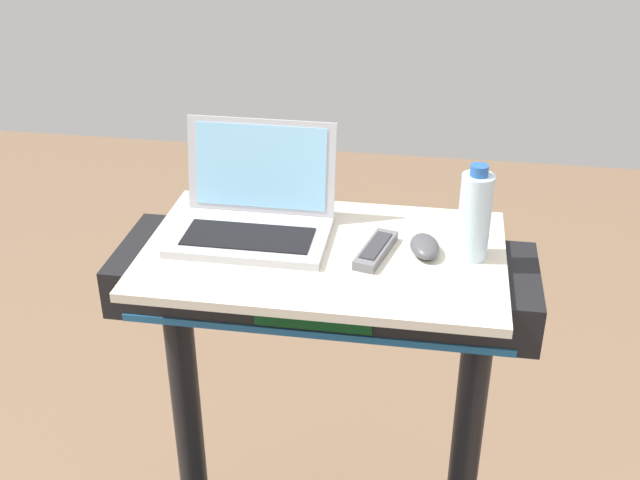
{
  "coord_description": "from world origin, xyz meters",
  "views": [
    {
      "loc": [
        0.22,
        -0.75,
        1.96
      ],
      "look_at": [
        0.0,
        0.65,
        1.19
      ],
      "focal_mm": 44.82,
      "sensor_mm": 36.0,
      "label": 1
    }
  ],
  "objects_px": {
    "computer_mouse": "(425,246)",
    "water_bottle": "(475,215)",
    "laptop": "(254,213)",
    "tv_remote": "(376,250)"
  },
  "relations": [
    {
      "from": "laptop",
      "to": "tv_remote",
      "type": "xyz_separation_m",
      "value": [
        0.27,
        -0.06,
        -0.04
      ]
    },
    {
      "from": "computer_mouse",
      "to": "water_bottle",
      "type": "relative_size",
      "value": 0.49
    },
    {
      "from": "tv_remote",
      "to": "computer_mouse",
      "type": "bearing_deg",
      "value": 11.55
    },
    {
      "from": "water_bottle",
      "to": "tv_remote",
      "type": "distance_m",
      "value": 0.21
    },
    {
      "from": "laptop",
      "to": "water_bottle",
      "type": "distance_m",
      "value": 0.47
    },
    {
      "from": "laptop",
      "to": "tv_remote",
      "type": "height_order",
      "value": "laptop"
    },
    {
      "from": "computer_mouse",
      "to": "tv_remote",
      "type": "relative_size",
      "value": 0.6
    },
    {
      "from": "computer_mouse",
      "to": "tv_remote",
      "type": "xyz_separation_m",
      "value": [
        -0.1,
        -0.02,
        -0.01
      ]
    },
    {
      "from": "laptop",
      "to": "computer_mouse",
      "type": "relative_size",
      "value": 3.33
    },
    {
      "from": "water_bottle",
      "to": "tv_remote",
      "type": "height_order",
      "value": "water_bottle"
    }
  ]
}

